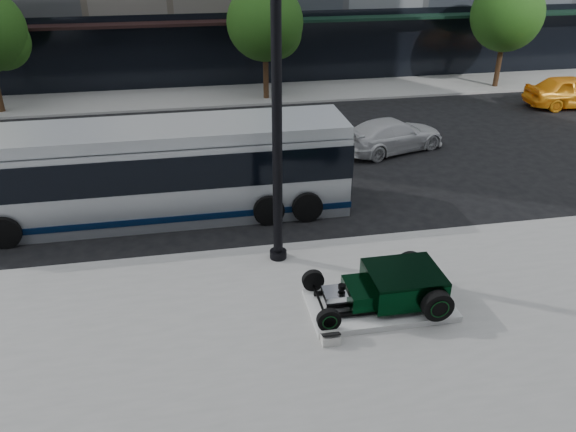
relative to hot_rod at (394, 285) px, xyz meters
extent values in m
plane|color=black|center=(-1.29, 5.36, -0.70)|extent=(120.00, 120.00, 0.00)
cube|color=gray|center=(-1.29, 19.36, -0.64)|extent=(70.00, 4.00, 0.12)
cube|color=black|center=(-11.29, 21.56, 1.30)|extent=(22.00, 0.50, 4.00)
cube|color=black|center=(11.71, 21.56, 1.30)|extent=(24.00, 0.50, 4.00)
cube|color=black|center=(-11.29, 20.96, 2.90)|extent=(22.00, 1.60, 0.15)
cube|color=black|center=(11.71, 20.96, 2.90)|extent=(24.00, 1.60, 0.15)
sphere|color=#173A0F|center=(-12.69, 18.66, 2.62)|extent=(2.60, 2.60, 2.60)
cylinder|color=black|center=(-0.29, 18.36, 0.72)|extent=(0.28, 0.28, 2.60)
sphere|color=#173A0F|center=(-0.29, 18.36, 3.22)|extent=(3.80, 3.80, 3.80)
sphere|color=#173A0F|center=(0.31, 18.66, 2.62)|extent=(2.60, 2.60, 2.60)
cylinder|color=black|center=(12.71, 18.36, 0.72)|extent=(0.28, 0.28, 2.60)
sphere|color=#173A0F|center=(12.71, 18.36, 3.22)|extent=(3.80, 3.80, 3.80)
sphere|color=#173A0F|center=(13.31, 18.66, 2.62)|extent=(2.60, 2.60, 2.60)
cube|color=silver|center=(-0.33, 0.00, -0.50)|extent=(3.40, 1.80, 0.15)
cube|color=black|center=(-0.33, -0.45, -0.33)|extent=(3.00, 0.08, 0.10)
cube|color=black|center=(-0.33, 0.45, -0.33)|extent=(3.00, 0.08, 0.10)
cube|color=black|center=(0.22, 0.00, 0.02)|extent=(1.70, 1.45, 0.62)
cube|color=black|center=(0.22, 0.00, 0.35)|extent=(1.70, 1.45, 0.06)
cube|color=black|center=(-0.88, 0.00, -0.10)|extent=(0.55, 1.05, 0.38)
cube|color=silver|center=(-1.43, 0.00, -0.15)|extent=(0.55, 0.55, 0.34)
cylinder|color=black|center=(-1.28, 0.00, 0.12)|extent=(0.18, 0.18, 0.10)
cylinder|color=black|center=(-1.78, 0.00, -0.27)|extent=(0.06, 1.55, 0.06)
cylinder|color=black|center=(0.72, -0.85, -0.07)|extent=(0.72, 0.24, 0.72)
cylinder|color=black|center=(0.72, -0.98, -0.07)|extent=(0.37, 0.02, 0.37)
torus|color=#0B3E16|center=(0.72, -0.99, -0.07)|extent=(0.44, 0.02, 0.44)
cylinder|color=black|center=(0.72, 0.85, -0.07)|extent=(0.72, 0.24, 0.72)
cylinder|color=black|center=(0.72, 0.98, -0.07)|extent=(0.37, 0.02, 0.37)
torus|color=#0B3E16|center=(0.72, 0.99, -0.07)|extent=(0.44, 0.02, 0.44)
cylinder|color=black|center=(-1.78, -0.78, -0.16)|extent=(0.54, 0.16, 0.54)
cylinder|color=black|center=(-1.78, -0.87, -0.16)|extent=(0.28, 0.02, 0.28)
torus|color=#0B3E16|center=(-1.78, -0.88, -0.16)|extent=(0.34, 0.02, 0.34)
cylinder|color=black|center=(-1.78, 0.78, -0.16)|extent=(0.54, 0.16, 0.54)
cylinder|color=black|center=(-1.78, 0.87, -0.16)|extent=(0.28, 0.02, 0.28)
torus|color=#0B3E16|center=(-1.78, 0.88, -0.16)|extent=(0.34, 0.02, 0.34)
cube|color=silver|center=(-1.80, -1.03, -0.47)|extent=(0.41, 0.31, 0.22)
cube|color=black|center=(-1.80, -1.03, -0.34)|extent=(0.41, 0.29, 0.15)
cylinder|color=black|center=(-2.33, 2.65, 3.64)|extent=(0.25, 0.25, 8.43)
cylinder|color=black|center=(-2.33, 2.65, -0.47)|extent=(0.46, 0.46, 0.21)
cube|color=#B1B7BC|center=(-5.65, 6.13, 0.58)|extent=(12.00, 2.55, 2.55)
cube|color=#071C40|center=(-5.65, 6.13, -0.28)|extent=(12.05, 2.60, 0.20)
cube|color=black|center=(-5.65, 6.13, 1.15)|extent=(12.05, 2.60, 1.05)
cube|color=#B1B7BC|center=(-5.65, 6.13, 2.05)|extent=(12.00, 2.40, 0.35)
cube|color=black|center=(0.38, 6.13, 0.85)|extent=(0.06, 2.30, 1.70)
cylinder|color=black|center=(-9.85, 4.83, -0.22)|extent=(0.96, 0.28, 0.96)
cylinder|color=black|center=(-9.85, 7.43, -0.22)|extent=(0.96, 0.28, 0.96)
cylinder|color=black|center=(-2.25, 4.83, -0.22)|extent=(0.96, 0.28, 0.96)
cylinder|color=black|center=(-2.25, 7.43, -0.22)|extent=(0.96, 0.28, 0.96)
cylinder|color=black|center=(-1.05, 4.83, -0.22)|extent=(0.96, 0.28, 0.96)
cylinder|color=black|center=(-1.05, 7.43, -0.22)|extent=(0.96, 0.28, 0.96)
imported|color=silver|center=(3.64, 10.17, -0.05)|extent=(4.82, 3.09, 1.30)
imported|color=#FFA219|center=(14.61, 14.29, 0.09)|extent=(4.78, 2.24, 1.58)
camera|label=1|loc=(-4.47, -10.29, 7.59)|focal=35.00mm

